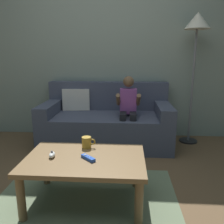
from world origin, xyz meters
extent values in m
plane|color=brown|center=(0.00, 0.00, 0.00)|extent=(9.01, 9.01, 0.00)
cube|color=gray|center=(0.00, 1.77, 1.25)|extent=(4.50, 0.05, 2.50)
cube|color=#474C60|center=(0.06, 1.33, 0.21)|extent=(1.66, 0.80, 0.41)
cube|color=#474C60|center=(0.06, 1.65, 0.61)|extent=(1.66, 0.16, 0.39)
cube|color=#474C60|center=(-0.67, 1.33, 0.48)|extent=(0.18, 0.80, 0.15)
cube|color=#474C60|center=(0.80, 1.33, 0.48)|extent=(0.18, 0.80, 0.15)
cube|color=silver|center=(-0.38, 1.57, 0.56)|extent=(0.38, 0.18, 0.30)
cylinder|color=black|center=(0.29, 1.03, 0.21)|extent=(0.07, 0.07, 0.41)
cylinder|color=black|center=(0.41, 1.03, 0.21)|extent=(0.07, 0.07, 0.41)
cube|color=black|center=(0.29, 1.16, 0.44)|extent=(0.08, 0.26, 0.08)
cube|color=black|center=(0.41, 1.16, 0.44)|extent=(0.08, 0.26, 0.08)
cube|color=#994C9E|center=(0.35, 1.29, 0.60)|extent=(0.21, 0.12, 0.31)
cylinder|color=brown|center=(0.23, 1.17, 0.64)|extent=(0.05, 0.23, 0.18)
cylinder|color=brown|center=(0.47, 1.17, 0.64)|extent=(0.05, 0.23, 0.18)
sphere|color=brown|center=(0.35, 1.29, 0.84)|extent=(0.14, 0.14, 0.14)
cube|color=brown|center=(0.01, 0.05, 0.37)|extent=(0.92, 0.61, 0.04)
cylinder|color=brown|center=(-0.40, -0.20, 0.17)|extent=(0.06, 0.06, 0.35)
cylinder|color=brown|center=(0.43, -0.20, 0.17)|extent=(0.06, 0.06, 0.35)
cylinder|color=brown|center=(-0.40, 0.30, 0.17)|extent=(0.06, 0.06, 0.35)
cylinder|color=brown|center=(0.43, 0.30, 0.17)|extent=(0.06, 0.06, 0.35)
cube|color=#6B7A5B|center=(0.01, 0.05, 0.00)|extent=(1.49, 1.13, 0.01)
cube|color=blue|center=(0.05, 0.02, 0.40)|extent=(0.13, 0.12, 0.02)
cylinder|color=#99999E|center=(0.02, 0.04, 0.41)|extent=(0.02, 0.02, 0.00)
cylinder|color=silver|center=(0.04, 0.02, 0.41)|extent=(0.01, 0.01, 0.00)
cylinder|color=silver|center=(0.06, 0.01, 0.41)|extent=(0.01, 0.01, 0.00)
ellipsoid|color=white|center=(-0.24, 0.04, 0.40)|extent=(0.05, 0.09, 0.04)
cylinder|color=#4C4C51|center=(-0.24, 0.04, 0.43)|extent=(0.02, 0.02, 0.01)
cylinder|color=#B78C2D|center=(-0.01, 0.25, 0.43)|extent=(0.08, 0.08, 0.09)
torus|color=#B78C2D|center=(0.04, 0.25, 0.44)|extent=(0.06, 0.01, 0.06)
cylinder|color=black|center=(1.18, 1.50, 0.01)|extent=(0.24, 0.24, 0.02)
cylinder|color=slate|center=(1.18, 1.50, 0.75)|extent=(0.03, 0.03, 1.46)
cone|color=beige|center=(1.18, 1.50, 1.58)|extent=(0.32, 0.32, 0.20)
camera|label=1|loc=(0.34, -1.60, 1.15)|focal=37.33mm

